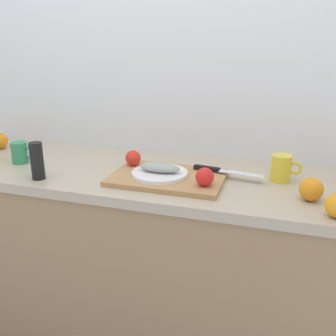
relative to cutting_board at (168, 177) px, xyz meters
The scene contains 12 objects.
back_wall 0.55m from the cutting_board, 114.64° to the left, with size 3.20×0.05×2.50m, color white.
kitchen_counter 0.50m from the cutting_board, 159.29° to the left, with size 2.00×0.60×0.90m.
cutting_board is the anchor object (origin of this frame).
white_plate 0.04m from the cutting_board, 160.52° to the right, with size 0.22×0.22×0.01m, color white.
fish_fillet 0.05m from the cutting_board, 160.52° to the right, with size 0.17×0.07×0.04m, color #999E99.
chef_knife 0.21m from the cutting_board, 25.94° to the left, with size 0.29×0.07×0.02m.
tomato_0 0.18m from the cutting_board, 22.81° to the right, with size 0.07×0.07×0.07m, color red.
tomato_1 0.20m from the cutting_board, 157.68° to the left, with size 0.07×0.07×0.07m, color red.
coffee_mug_0 0.71m from the cutting_board, behind, with size 0.11×0.07×0.10m.
coffee_mug_1 0.45m from the cutting_board, 15.91° to the left, with size 0.12×0.08×0.11m.
orange_3 0.54m from the cutting_board, ahead, with size 0.08×0.08×0.08m, color orange.
pepper_mill 0.53m from the cutting_board, 163.97° to the right, with size 0.05×0.05×0.15m, color black.
Camera 1 is at (0.60, -1.41, 1.43)m, focal length 40.11 mm.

